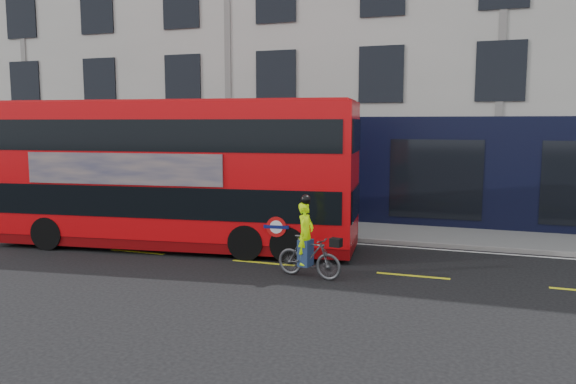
% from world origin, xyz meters
% --- Properties ---
extents(ground, '(120.00, 120.00, 0.00)m').
position_xyz_m(ground, '(0.00, 0.00, 0.00)').
color(ground, black).
rests_on(ground, ground).
extents(pavement, '(60.00, 3.00, 0.12)m').
position_xyz_m(pavement, '(0.00, 6.50, 0.06)').
color(pavement, slate).
rests_on(pavement, ground).
extents(kerb, '(60.00, 0.12, 0.13)m').
position_xyz_m(kerb, '(0.00, 5.00, 0.07)').
color(kerb, gray).
rests_on(kerb, ground).
extents(building_terrace, '(50.00, 10.07, 15.00)m').
position_xyz_m(building_terrace, '(0.00, 12.94, 7.49)').
color(building_terrace, '#B5B3AB').
rests_on(building_terrace, ground).
extents(road_edge_line, '(58.00, 0.10, 0.01)m').
position_xyz_m(road_edge_line, '(0.00, 4.70, 0.00)').
color(road_edge_line, silver).
rests_on(road_edge_line, ground).
extents(lane_dashes, '(58.00, 0.12, 0.01)m').
position_xyz_m(lane_dashes, '(0.00, 1.50, 0.00)').
color(lane_dashes, yellow).
rests_on(lane_dashes, ground).
extents(bus, '(11.22, 3.79, 4.44)m').
position_xyz_m(bus, '(0.76, 2.46, 2.28)').
color(bus, red).
rests_on(bus, ground).
extents(cyclist, '(1.80, 0.82, 2.06)m').
position_xyz_m(cyclist, '(5.56, 0.53, 0.68)').
color(cyclist, '#424347').
rests_on(cyclist, ground).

